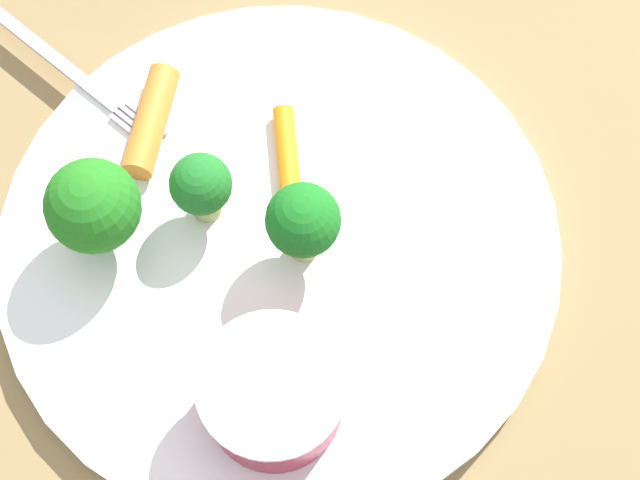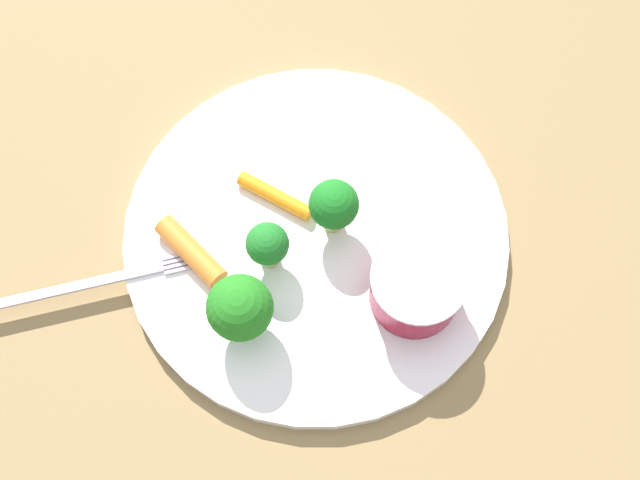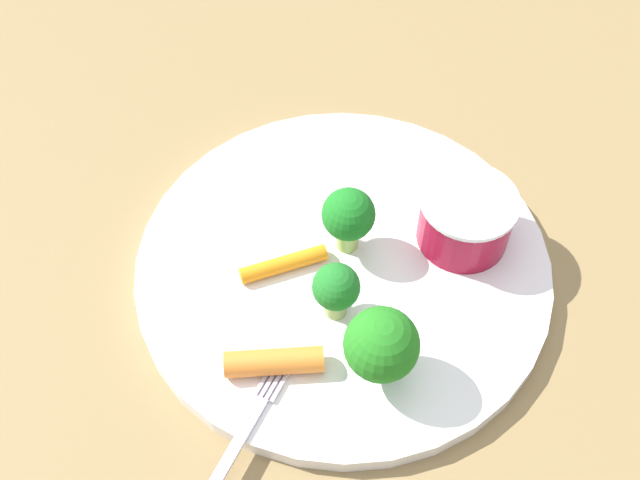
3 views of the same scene
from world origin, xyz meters
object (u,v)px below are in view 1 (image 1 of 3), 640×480
at_px(broccoli_floret_1, 93,207).
at_px(fork, 29,38).
at_px(plate, 279,242).
at_px(carrot_stick_0, 288,160).
at_px(broccoli_floret_2, 201,186).
at_px(sauce_cup, 273,394).
at_px(carrot_stick_1, 151,121).
at_px(broccoli_floret_0, 303,222).

relative_size(broccoli_floret_1, fork, 0.29).
xyz_separation_m(plate, carrot_stick_0, (-0.02, -0.03, 0.01)).
bearing_deg(broccoli_floret_2, fork, -75.24).
bearing_deg(sauce_cup, broccoli_floret_1, -75.33).
height_order(plate, broccoli_floret_2, broccoli_floret_2).
bearing_deg(plate, carrot_stick_0, -126.13).
distance_m(plate, carrot_stick_1, 0.09).
xyz_separation_m(sauce_cup, broccoli_floret_1, (0.03, -0.11, 0.01)).
distance_m(plate, carrot_stick_0, 0.04).
height_order(carrot_stick_0, fork, carrot_stick_0).
relative_size(plate, broccoli_floret_1, 4.87).
relative_size(plate, broccoli_floret_2, 6.34).
bearing_deg(plate, carrot_stick_1, -72.97).
xyz_separation_m(broccoli_floret_0, carrot_stick_0, (-0.01, -0.04, -0.03)).
bearing_deg(fork, plate, 109.52).
distance_m(broccoli_floret_0, broccoli_floret_2, 0.05).
distance_m(sauce_cup, broccoli_floret_1, 0.11).
bearing_deg(carrot_stick_0, broccoli_floret_2, 1.95).
bearing_deg(carrot_stick_0, broccoli_floret_1, -6.10).
bearing_deg(carrot_stick_1, broccoli_floret_0, 109.32).
height_order(broccoli_floret_0, carrot_stick_0, broccoli_floret_0).
distance_m(sauce_cup, broccoli_floret_0, 0.08).
distance_m(sauce_cup, broccoli_floret_2, 0.10).
distance_m(broccoli_floret_1, fork, 0.12).
bearing_deg(sauce_cup, broccoli_floret_0, -129.42).
distance_m(broccoli_floret_0, carrot_stick_0, 0.05).
distance_m(broccoli_floret_0, carrot_stick_1, 0.10).
relative_size(plate, fork, 1.43).
bearing_deg(carrot_stick_1, fork, -67.98).
xyz_separation_m(sauce_cup, broccoli_floret_0, (-0.05, -0.06, 0.01)).
bearing_deg(broccoli_floret_2, plate, 127.38).
relative_size(plate, carrot_stick_1, 4.64).
bearing_deg(fork, broccoli_floret_1, 84.46).
height_order(sauce_cup, carrot_stick_0, sauce_cup).
xyz_separation_m(plate, broccoli_floret_0, (-0.01, 0.01, 0.04)).
xyz_separation_m(plate, broccoli_floret_2, (0.02, -0.03, 0.03)).
relative_size(plate, carrot_stick_0, 4.71).
xyz_separation_m(plate, sauce_cup, (0.04, 0.07, 0.03)).
bearing_deg(fork, broccoli_floret_0, 110.58).
bearing_deg(broccoli_floret_0, plate, -55.88).
height_order(broccoli_floret_0, broccoli_floret_1, broccoli_floret_1).
xyz_separation_m(broccoli_floret_0, broccoli_floret_1, (0.08, -0.05, 0.00)).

